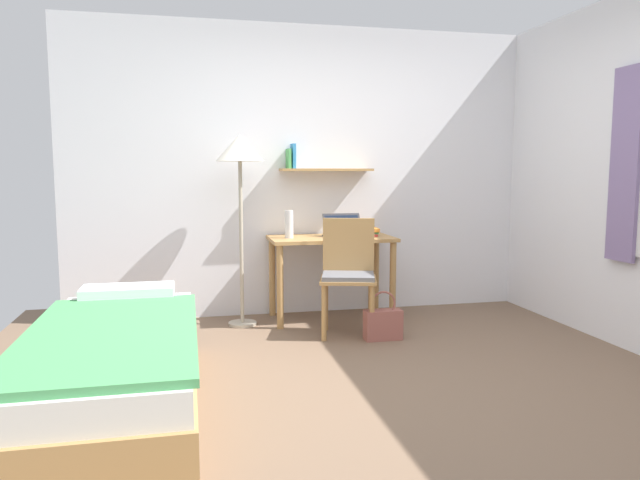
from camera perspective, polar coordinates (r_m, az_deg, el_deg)
name	(u,v)px	position (r m, az deg, el deg)	size (l,w,h in m)	color
ground_plane	(381,387)	(3.73, 5.86, -13.89)	(5.28, 5.28, 0.00)	brown
wall_back	(312,172)	(5.45, -0.74, 6.60)	(4.40, 0.27, 2.60)	white
bed	(116,367)	(3.50, -19.04, -11.49)	(0.87, 2.04, 0.54)	#B2844C
desk	(331,252)	(5.20, 1.08, -1.16)	(1.08, 0.57, 0.73)	#B2844C
desk_chair	(348,271)	(4.74, 2.74, -2.96)	(0.52, 0.49, 0.93)	#B2844C
standing_lamp	(240,158)	(4.98, -7.71, 7.82)	(0.40, 0.40, 1.61)	#B2A893
laptop	(343,231)	(5.20, 2.22, 0.89)	(0.34, 0.22, 0.20)	#2D2D33
water_bottle	(289,224)	(5.09, -2.99, 1.53)	(0.07, 0.07, 0.24)	silver
book_stack	(368,232)	(5.31, 4.63, 0.81)	(0.19, 0.25, 0.07)	#D13D38
handbag	(383,323)	(4.68, 6.08, -7.97)	(0.29, 0.12, 0.38)	#99564C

